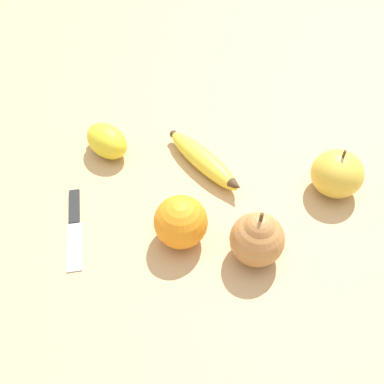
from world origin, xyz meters
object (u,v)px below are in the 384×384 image
(banana, at_px, (204,160))
(apple, at_px, (337,174))
(orange, at_px, (181,222))
(pear, at_px, (257,238))
(paring_knife, at_px, (74,224))
(lemon, at_px, (108,140))

(banana, distance_m, apple, 0.22)
(banana, bearing_deg, orange, -52.47)
(apple, bearing_deg, pear, 76.65)
(banana, bearing_deg, apple, 38.18)
(pear, xyz_separation_m, paring_knife, (0.26, 0.11, -0.04))
(apple, relative_size, paring_knife, 0.70)
(pear, relative_size, apple, 1.11)
(banana, bearing_deg, pear, -16.92)
(orange, bearing_deg, lemon, -21.02)
(pear, bearing_deg, lemon, -8.31)
(orange, xyz_separation_m, apple, (-0.15, -0.22, -0.00))
(paring_knife, bearing_deg, apple, -179.39)
(paring_knife, bearing_deg, orange, 162.34)
(orange, distance_m, lemon, 0.23)
(apple, xyz_separation_m, lemon, (0.36, 0.14, -0.01))
(lemon, bearing_deg, apple, -159.14)
(orange, relative_size, paring_knife, 0.63)
(pear, bearing_deg, paring_knife, 23.23)
(banana, height_order, lemon, lemon)
(lemon, xyz_separation_m, paring_knife, (-0.06, 0.16, -0.03))
(pear, height_order, apple, pear)
(apple, bearing_deg, banana, 21.14)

